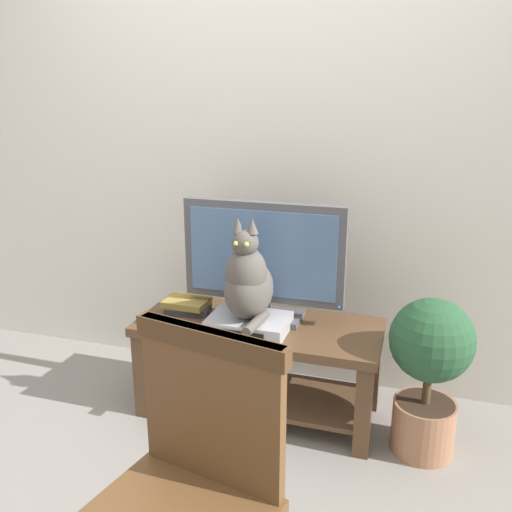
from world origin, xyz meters
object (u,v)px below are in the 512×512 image
Objects in this scene: tv at (263,259)px; media_box at (249,323)px; wooden_chair at (187,481)px; book_stack at (188,305)px; cat at (248,281)px; tv_stand at (259,352)px; potted_plant at (429,366)px.

tv is 0.31m from media_box.
wooden_chair is (0.18, -1.10, 0.03)m from media_box.
book_stack is at bearing 161.25° from media_box.
book_stack is (-0.37, 0.12, -0.00)m from media_box.
tv is at bearing 83.13° from cat.
tv_stand is 0.43m from book_stack.
tv_stand is 1.22m from wooden_chair.
cat reaches higher than potted_plant.
tv is 1.64× the size of cat.
book_stack is (-0.55, 1.23, -0.03)m from wooden_chair.
wooden_chair reaches higher than book_stack.
tv is at bearing 4.55° from book_stack.
wooden_chair is 1.34m from book_stack.
wooden_chair is at bearing -82.75° from tv.
tv_stand is 0.21m from media_box.
potted_plant is at bearing -6.18° from tv_stand.
tv is 2.14× the size of media_box.
potted_plant is (1.18, -0.12, -0.09)m from book_stack.
media_box is at bearing 93.88° from cat.
book_stack reaches higher than tv_stand.
media_box is at bearing -97.91° from tv.
media_box is 0.39m from book_stack.
cat is 0.87m from potted_plant.
wooden_chair is (0.18, -1.09, -0.19)m from cat.
tv is 1.29m from wooden_chair.
media_box is 0.51× the size of potted_plant.
cat is at bearing -20.82° from book_stack.
media_box is at bearing -103.30° from tv_stand.
tv is at bearing 97.25° from wooden_chair.
book_stack is at bearing -175.45° from tv.
tv_stand is 1.62× the size of potted_plant.
potted_plant is at bearing 0.39° from media_box.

